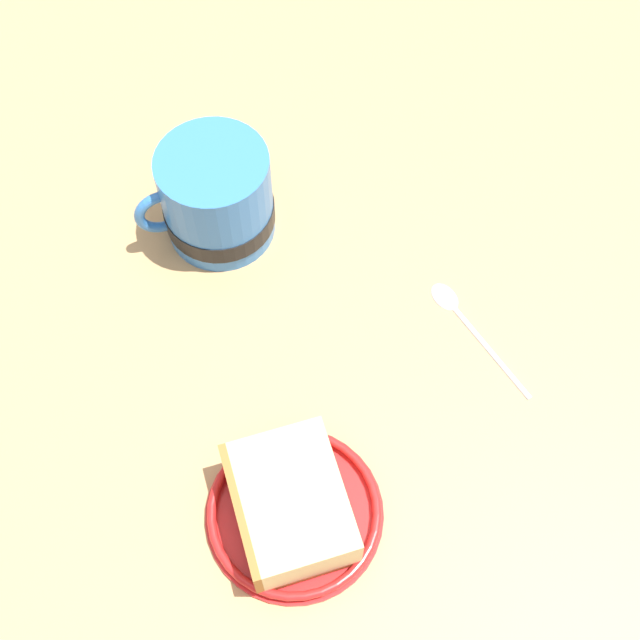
{
  "coord_description": "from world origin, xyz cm",
  "views": [
    {
      "loc": [
        -28.84,
        -2.38,
        63.42
      ],
      "look_at": [
        4.33,
        -0.32,
        3.0
      ],
      "focal_mm": 46.86,
      "sensor_mm": 36.0,
      "label": 1
    }
  ],
  "objects_px": {
    "cake_slice": "(290,504)",
    "small_plate": "(294,512)",
    "tea_mug": "(216,198)",
    "teaspoon": "(461,314)"
  },
  "relations": [
    {
      "from": "tea_mug",
      "to": "teaspoon",
      "type": "height_order",
      "value": "tea_mug"
    },
    {
      "from": "cake_slice",
      "to": "teaspoon",
      "type": "xyz_separation_m",
      "value": [
        0.18,
        -0.13,
        -0.03
      ]
    },
    {
      "from": "teaspoon",
      "to": "tea_mug",
      "type": "bearing_deg",
      "value": 69.88
    },
    {
      "from": "cake_slice",
      "to": "tea_mug",
      "type": "height_order",
      "value": "tea_mug"
    },
    {
      "from": "tea_mug",
      "to": "teaspoon",
      "type": "distance_m",
      "value": 0.24
    },
    {
      "from": "cake_slice",
      "to": "small_plate",
      "type": "bearing_deg",
      "value": -69.45
    },
    {
      "from": "small_plate",
      "to": "cake_slice",
      "type": "bearing_deg",
      "value": 110.55
    },
    {
      "from": "small_plate",
      "to": "cake_slice",
      "type": "relative_size",
      "value": 1.11
    },
    {
      "from": "small_plate",
      "to": "tea_mug",
      "type": "xyz_separation_m",
      "value": [
        0.26,
        0.09,
        0.04
      ]
    },
    {
      "from": "small_plate",
      "to": "teaspoon",
      "type": "relative_size",
      "value": 1.21
    }
  ]
}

